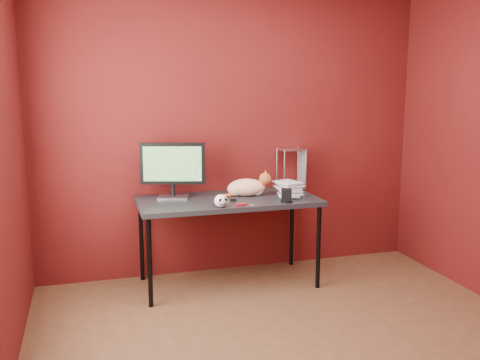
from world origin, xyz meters
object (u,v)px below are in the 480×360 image
object	(u,v)px
monitor	(173,167)
book_stack	(280,115)
desk	(228,204)
speaker	(286,196)
cat	(247,187)
skull_mug	(221,201)

from	to	relation	value
monitor	book_stack	xyz separation A→B (m)	(0.88, -0.18, 0.43)
desk	book_stack	distance (m)	0.86
monitor	speaker	world-z (taller)	monitor
desk	cat	distance (m)	0.23
skull_mug	book_stack	bearing A→B (deg)	15.50
desk	skull_mug	xyz separation A→B (m)	(-0.14, -0.29, 0.10)
desk	monitor	size ratio (longest dim) A/B	2.83
skull_mug	desk	bearing A→B (deg)	57.00
skull_mug	speaker	distance (m)	0.56
cat	book_stack	world-z (taller)	book_stack
skull_mug	speaker	world-z (taller)	speaker
cat	skull_mug	distance (m)	0.48
speaker	monitor	bearing A→B (deg)	171.48
desk	skull_mug	bearing A→B (deg)	-115.03
desk	book_stack	world-z (taller)	book_stack
desk	monitor	world-z (taller)	monitor
desk	speaker	size ratio (longest dim) A/B	13.40
desk	book_stack	xyz separation A→B (m)	(0.44, -0.04, 0.74)
book_stack	desk	bearing A→B (deg)	174.90
desk	cat	size ratio (longest dim) A/B	3.19
desk	monitor	bearing A→B (deg)	161.89
cat	book_stack	distance (m)	0.67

